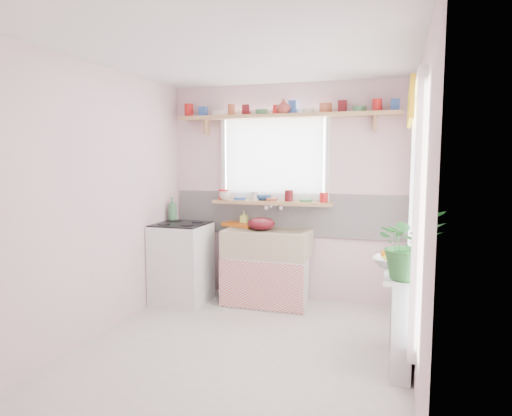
% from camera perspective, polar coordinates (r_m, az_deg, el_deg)
% --- Properties ---
extents(room, '(3.20, 3.20, 3.20)m').
position_cam_1_polar(room, '(4.48, 9.92, 2.54)').
color(room, silver).
rests_on(room, ground).
extents(sink_unit, '(0.95, 0.65, 1.11)m').
position_cam_1_polar(sink_unit, '(5.21, 1.42, -7.28)').
color(sink_unit, white).
rests_on(sink_unit, ground).
extents(cooker, '(0.58, 0.58, 0.93)m').
position_cam_1_polar(cooker, '(5.32, -9.27, -6.76)').
color(cooker, white).
rests_on(cooker, ground).
extents(radiator_ledge, '(0.22, 0.95, 0.78)m').
position_cam_1_polar(radiator_ledge, '(3.98, 17.70, -12.48)').
color(radiator_ledge, white).
rests_on(radiator_ledge, ground).
extents(windowsill, '(1.40, 0.22, 0.04)m').
position_cam_1_polar(windowsill, '(5.27, 2.00, 0.69)').
color(windowsill, tan).
rests_on(windowsill, room).
extents(pine_shelf, '(2.52, 0.24, 0.04)m').
position_cam_1_polar(pine_shelf, '(5.21, 3.64, 11.40)').
color(pine_shelf, tan).
rests_on(pine_shelf, room).
extents(shelf_crockery, '(2.47, 0.11, 0.12)m').
position_cam_1_polar(shelf_crockery, '(5.22, 3.64, 12.22)').
color(shelf_crockery, red).
rests_on(shelf_crockery, pine_shelf).
extents(sill_crockery, '(1.35, 0.11, 0.12)m').
position_cam_1_polar(sill_crockery, '(5.26, 1.82, 1.50)').
color(sill_crockery, red).
rests_on(sill_crockery, windowsill).
extents(dish_tray, '(0.47, 0.41, 0.04)m').
position_cam_1_polar(dish_tray, '(5.43, -1.77, -2.01)').
color(dish_tray, orange).
rests_on(dish_tray, sink_unit).
extents(colander, '(0.40, 0.40, 0.14)m').
position_cam_1_polar(colander, '(5.12, 0.66, -1.95)').
color(colander, '#570F17').
rests_on(colander, sink_unit).
extents(jade_plant, '(0.57, 0.53, 0.53)m').
position_cam_1_polar(jade_plant, '(3.50, 18.59, -4.25)').
color(jade_plant, '#2D7130').
rests_on(jade_plant, radiator_ledge).
extents(fruit_bowl, '(0.33, 0.33, 0.08)m').
position_cam_1_polar(fruit_bowl, '(3.90, 16.60, -6.50)').
color(fruit_bowl, silver).
rests_on(fruit_bowl, radiator_ledge).
extents(herb_pot, '(0.13, 0.11, 0.21)m').
position_cam_1_polar(herb_pot, '(3.46, 18.51, -7.00)').
color(herb_pot, '#2E6C2B').
rests_on(herb_pot, radiator_ledge).
extents(soap_bottle_sink, '(0.08, 0.08, 0.18)m').
position_cam_1_polar(soap_bottle_sink, '(5.41, -1.50, -1.28)').
color(soap_bottle_sink, '#DBF26B').
rests_on(soap_bottle_sink, sink_unit).
extents(sill_cup, '(0.16, 0.16, 0.11)m').
position_cam_1_polar(sill_cup, '(5.38, -3.90, 1.57)').
color(sill_cup, silver).
rests_on(sill_cup, windowsill).
extents(sill_bowl, '(0.28, 0.28, 0.07)m').
position_cam_1_polar(sill_bowl, '(5.36, 0.82, 1.36)').
color(sill_bowl, '#2D5595').
rests_on(sill_bowl, windowsill).
extents(shelf_vase, '(0.18, 0.18, 0.16)m').
position_cam_1_polar(shelf_vase, '(5.17, 3.45, 12.59)').
color(shelf_vase, '#9E3B30').
rests_on(shelf_vase, pine_shelf).
extents(cooker_bottle, '(0.12, 0.12, 0.27)m').
position_cam_1_polar(cooker_bottle, '(5.51, -10.40, -0.10)').
color(cooker_bottle, '#458B55').
rests_on(cooker_bottle, cooker).
extents(fruit, '(0.20, 0.14, 0.10)m').
position_cam_1_polar(fruit, '(3.89, 16.72, -5.61)').
color(fruit, orange).
rests_on(fruit, fruit_bowl).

